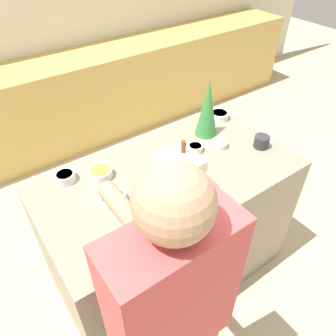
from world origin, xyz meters
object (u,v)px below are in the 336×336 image
(candy_bowl_near_tray_left, at_px, (100,173))
(candy_bowl_behind_tray, at_px, (113,198))
(candy_bowl_beside_tree, at_px, (65,177))
(person, at_px, (171,329))
(candy_bowl_far_left, at_px, (195,148))
(candy_bowl_center_rear, at_px, (219,143))
(mug, at_px, (261,142))
(decorative_tree, at_px, (208,108))
(candy_bowl_far_right, at_px, (219,115))
(baking_tray, at_px, (178,189))
(gingerbread_house, at_px, (178,174))

(candy_bowl_near_tray_left, bearing_deg, candy_bowl_behind_tray, -100.11)
(candy_bowl_beside_tree, xyz_separation_m, person, (0.02, -0.96, -0.09))
(candy_bowl_far_left, relative_size, candy_bowl_beside_tree, 0.85)
(candy_bowl_center_rear, distance_m, candy_bowl_beside_tree, 0.93)
(candy_bowl_near_tray_left, distance_m, mug, 0.99)
(candy_bowl_near_tray_left, xyz_separation_m, person, (-0.15, -0.88, -0.09))
(candy_bowl_beside_tree, bearing_deg, decorative_tree, -5.78)
(decorative_tree, distance_m, candy_bowl_beside_tree, 0.94)
(candy_bowl_near_tray_left, xyz_separation_m, mug, (0.93, -0.32, 0.01))
(candy_bowl_far_left, height_order, candy_bowl_far_right, candy_bowl_far_right)
(decorative_tree, distance_m, candy_bowl_near_tray_left, 0.77)
(baking_tray, xyz_separation_m, candy_bowl_far_left, (0.29, 0.22, 0.02))
(decorative_tree, height_order, candy_bowl_center_rear, decorative_tree)
(candy_bowl_near_tray_left, relative_size, candy_bowl_far_right, 1.03)
(gingerbread_house, distance_m, candy_bowl_near_tray_left, 0.45)
(candy_bowl_far_right, bearing_deg, gingerbread_house, -148.27)
(candy_bowl_near_tray_left, xyz_separation_m, candy_bowl_far_right, (0.95, 0.07, 0.00))
(candy_bowl_far_left, distance_m, candy_bowl_far_right, 0.42)
(decorative_tree, relative_size, candy_bowl_far_right, 2.89)
(baking_tray, bearing_deg, candy_bowl_center_rear, 20.51)
(candy_bowl_far_right, xyz_separation_m, mug, (-0.02, -0.40, 0.01))
(candy_bowl_center_rear, height_order, mug, mug)
(candy_bowl_near_tray_left, relative_size, candy_bowl_far_left, 1.45)
(candy_bowl_center_rear, xyz_separation_m, candy_bowl_beside_tree, (-0.90, 0.25, 0.01))
(baking_tray, distance_m, candy_bowl_far_left, 0.37)
(baking_tray, xyz_separation_m, candy_bowl_near_tray_left, (-0.28, 0.34, 0.02))
(mug, bearing_deg, decorative_tree, 120.44)
(candy_bowl_far_left, bearing_deg, candy_bowl_center_rear, -18.29)
(candy_bowl_behind_tray, distance_m, person, 0.68)
(gingerbread_house, xyz_separation_m, mug, (0.65, 0.01, -0.08))
(candy_bowl_near_tray_left, bearing_deg, baking_tray, -50.17)
(decorative_tree, xyz_separation_m, mug, (0.18, -0.31, -0.15))
(baking_tray, relative_size, mug, 4.17)
(mug, bearing_deg, candy_bowl_behind_tray, 173.33)
(candy_bowl_beside_tree, bearing_deg, candy_bowl_behind_tray, -65.10)
(baking_tray, relative_size, candy_bowl_center_rear, 3.73)
(decorative_tree, distance_m, person, 1.27)
(gingerbread_house, xyz_separation_m, candy_bowl_beside_tree, (-0.45, 0.42, -0.09))
(candy_bowl_behind_tray, xyz_separation_m, candy_bowl_center_rear, (0.76, 0.04, -0.00))
(candy_bowl_beside_tree, relative_size, candy_bowl_far_right, 0.84)
(candy_bowl_center_rear, bearing_deg, candy_bowl_beside_tree, 164.48)
(candy_bowl_near_tray_left, xyz_separation_m, candy_bowl_center_rear, (0.73, -0.17, -0.01))
(baking_tray, distance_m, decorative_tree, 0.60)
(candy_bowl_far_left, bearing_deg, baking_tray, -143.52)
(candy_bowl_far_right, relative_size, person, 0.08)
(candy_bowl_near_tray_left, distance_m, candy_bowl_beside_tree, 0.19)
(person, bearing_deg, mug, 27.07)
(gingerbread_house, relative_size, candy_bowl_beside_tree, 2.50)
(decorative_tree, relative_size, candy_bowl_behind_tray, 2.71)
(gingerbread_house, distance_m, candy_bowl_center_rear, 0.48)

